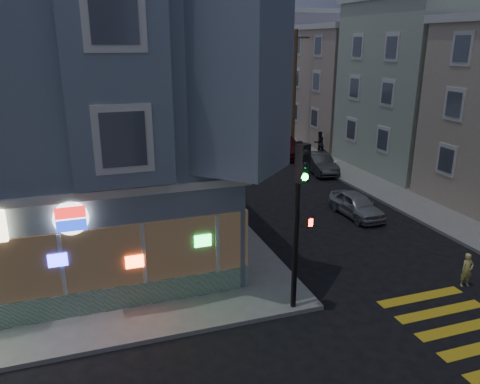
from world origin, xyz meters
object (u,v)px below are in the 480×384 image
utility_pole (294,88)px  pedestrian_b (322,156)px  street_tree_near (268,92)px  parked_car_d (227,129)px  parked_car_a (356,205)px  running_child (467,270)px  fire_hydrant (335,167)px  traffic_signal (300,200)px  parked_car_b (319,163)px  street_tree_far (239,85)px  pedestrian_a (319,143)px  parked_car_c (284,146)px

utility_pole → pedestrian_b: utility_pole is taller
street_tree_near → parked_car_d: bearing=167.9°
parked_car_a → parked_car_d: (0.00, 21.66, 0.06)m
street_tree_near → running_child: bearing=-97.5°
street_tree_near → utility_pole: bearing=-91.9°
utility_pole → fire_hydrant: (-0.70, -8.06, -4.20)m
parked_car_d → traffic_signal: 29.51m
running_child → parked_car_b: parked_car_b is taller
street_tree_far → pedestrian_a: (0.73, -16.75, -2.93)m
street_tree_far → parked_car_a: bearing=-97.1°
parked_car_c → traffic_signal: 21.88m
pedestrian_a → traffic_signal: 22.14m
utility_pole → street_tree_far: size_ratio=1.70×
parked_car_b → pedestrian_b: bearing=60.9°
parked_car_a → traffic_signal: (-6.53, -6.95, 3.21)m
street_tree_far → pedestrian_b: 20.47m
parked_car_a → traffic_signal: bearing=-134.6°
street_tree_far → traffic_signal: (-10.13, -35.84, -0.14)m
street_tree_near → pedestrian_a: (0.73, -8.75, -2.93)m
pedestrian_b → parked_car_d: 13.28m
street_tree_far → pedestrian_a: bearing=-87.5°
pedestrian_a → street_tree_near: bearing=-84.2°
parked_car_a → parked_car_c: parked_car_c is taller
parked_car_b → parked_car_d: 13.98m
running_child → traffic_signal: 7.19m
street_tree_far → pedestrian_b: bearing=-92.5°
utility_pole → running_child: size_ratio=7.27×
parked_car_d → pedestrian_b: bearing=-76.8°
parked_car_c → parked_car_d: size_ratio=1.11×
pedestrian_b → parked_car_d: bearing=-79.1°
street_tree_far → traffic_signal: 37.24m
street_tree_far → parked_car_d: (-3.60, -7.23, -3.28)m
pedestrian_a → pedestrian_b: (-1.63, -3.48, -0.10)m
parked_car_b → fire_hydrant: (0.60, -1.01, -0.05)m
pedestrian_a → pedestrian_b: bearing=65.8°
street_tree_far → fire_hydrant: bearing=-92.3°
street_tree_far → fire_hydrant: street_tree_far is taller
parked_car_a → fire_hydrant: bearing=67.1°
street_tree_far → running_child: 36.54m
traffic_signal → fire_hydrant: 16.89m
traffic_signal → parked_car_c: bearing=42.6°
street_tree_far → parked_car_b: bearing=-94.1°
pedestrian_a → parked_car_a: size_ratio=0.49×
street_tree_near → fire_hydrant: street_tree_near is taller
parked_car_c → street_tree_far: bearing=91.2°
utility_pole → pedestrian_a: 4.78m
street_tree_near → parked_car_c: size_ratio=1.02×
running_child → parked_car_a: bearing=95.8°
street_tree_near → parked_car_b: (-1.50, -13.05, -3.29)m
pedestrian_a → street_tree_far: bearing=-86.5°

